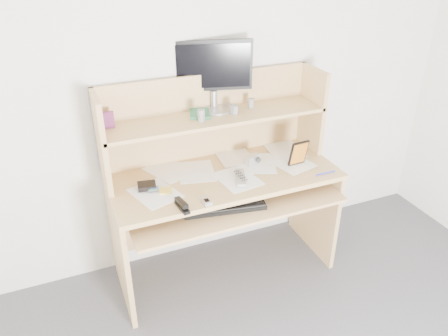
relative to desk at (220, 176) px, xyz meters
name	(u,v)px	position (x,y,z in m)	size (l,w,h in m)	color
back_wall	(205,81)	(0.00, 0.24, 0.56)	(3.60, 0.04, 2.50)	white
desk	(220,176)	(0.00, 0.00, 0.00)	(1.40, 0.70, 1.30)	tan
paper_clutter	(225,174)	(0.00, -0.08, 0.06)	(1.32, 0.54, 0.01)	white
keyboard	(224,205)	(-0.08, -0.27, -0.03)	(0.50, 0.25, 0.03)	black
tv_remote	(240,178)	(0.06, -0.18, 0.07)	(0.05, 0.19, 0.02)	gray
flip_phone	(206,200)	(-0.22, -0.33, 0.07)	(0.04, 0.08, 0.02)	silver
stapler	(182,205)	(-0.35, -0.34, 0.08)	(0.04, 0.13, 0.04)	black
wallet	(147,186)	(-0.48, -0.06, 0.07)	(0.10, 0.08, 0.03)	black
sticky_note_pad	(166,191)	(-0.39, -0.13, 0.06)	(0.07, 0.07, 0.01)	gold
digital_camera	(253,159)	(0.22, -0.03, 0.09)	(0.10, 0.04, 0.06)	#B0B0B3
game_case	(299,153)	(0.47, -0.15, 0.15)	(0.12, 0.01, 0.17)	black
blue_pen	(326,173)	(0.57, -0.31, 0.07)	(0.01, 0.01, 0.14)	#1A1FC5
card_box	(108,120)	(-0.63, 0.13, 0.43)	(0.07, 0.02, 0.10)	maroon
shelf_book	(200,114)	(-0.08, 0.12, 0.39)	(0.12, 0.16, 0.02)	#388E5F
chip_stack_a	(235,110)	(0.12, 0.05, 0.41)	(0.04, 0.04, 0.05)	black
chip_stack_b	(201,115)	(-0.11, 0.02, 0.42)	(0.04, 0.04, 0.07)	white
chip_stack_c	(234,109)	(0.12, 0.06, 0.41)	(0.04, 0.04, 0.05)	black
chip_stack_d	(251,104)	(0.25, 0.10, 0.42)	(0.04, 0.04, 0.06)	white
monitor	(213,73)	(0.03, 0.19, 0.61)	(0.48, 0.24, 0.42)	#A5A5AA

